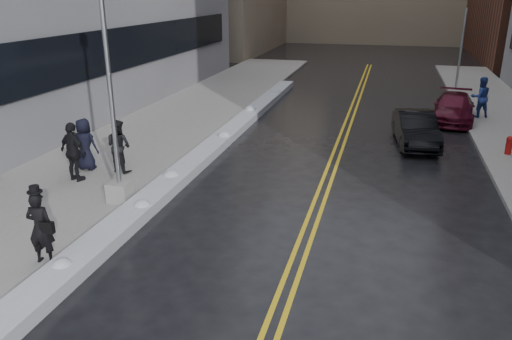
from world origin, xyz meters
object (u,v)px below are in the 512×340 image
Objects in this scene: fire_hydrant at (509,144)px; pedestrian_east at (480,97)px; lamppost at (114,125)px; pedestrian_fedora at (41,228)px; pedestrian_d at (74,152)px; car_black at (416,129)px; traffic_signal at (463,37)px; car_maroon at (454,108)px; pedestrian_b at (119,146)px; pedestrian_c at (85,144)px.

fire_hydrant is 0.36× the size of pedestrian_east.
lamppost is 18.69m from pedestrian_east.
pedestrian_east is (11.95, 17.94, 0.12)m from pedestrian_fedora.
pedestrian_east is (14.35, 13.05, 0.00)m from pedestrian_d.
pedestrian_east is at bearing -120.13° from pedestrian_d.
lamppost is at bearing -142.14° from car_black.
traffic_signal is 25.26m from pedestrian_d.
car_maroon is at bearing 105.02° from fire_hydrant.
pedestrian_b is (-13.62, -5.64, 0.53)m from fire_hydrant.
pedestrian_b is at bearing 119.25° from lamppost.
pedestrian_c reaches higher than pedestrian_fedora.
lamppost reaches higher than pedestrian_east.
pedestrian_east reaches higher than pedestrian_d.
pedestrian_d is (-14.60, -6.84, 0.60)m from fire_hydrant.
pedestrian_c is 0.40× the size of car_maroon.
pedestrian_fedora is 6.24m from pedestrian_b.
pedestrian_east is at bearing -124.47° from pedestrian_b.
pedestrian_d reaches higher than car_maroon.
car_black is at bearing 166.14° from fire_hydrant.
lamppost reaches higher than pedestrian_b.
pedestrian_d is at bearing 64.83° from pedestrian_b.
pedestrian_d is at bearing 23.45° from pedestrian_east.
pedestrian_c is at bearing -57.47° from pedestrian_d.
traffic_signal is at bearing 90.12° from car_maroon.
pedestrian_fedora reaches higher than car_maroon.
pedestrian_fedora is (-11.70, -25.72, -2.37)m from traffic_signal.
pedestrian_east is 1.48m from car_maroon.
car_maroon is (-1.25, -0.62, -0.48)m from pedestrian_east.
car_black reaches higher than fire_hydrant.
pedestrian_b is (-13.12, -19.64, -2.32)m from traffic_signal.
pedestrian_d is 19.40m from pedestrian_east.
pedestrian_b is 1.27m from pedestrian_c.
pedestrian_d reaches higher than car_black.
traffic_signal reaches higher than fire_hydrant.
car_black is at bearing -151.10° from pedestrian_c.
car_black is 5.13m from car_maroon.
car_black is at bearing -127.76° from pedestrian_d.
fire_hydrant is 0.40× the size of pedestrian_c.
car_maroon is (1.97, 4.73, -0.03)m from car_black.
car_black is at bearing -131.68° from pedestrian_fedora.
pedestrian_fedora is 5.44m from pedestrian_d.
traffic_signal is (11.80, 22.00, 0.87)m from lamppost.
lamppost is at bearing -146.96° from fire_hydrant.
traffic_signal is at bearing -127.24° from pedestrian_c.
pedestrian_c is at bearing 20.43° from pedestrian_east.
lamppost is 1.27× the size of traffic_signal.
car_black is at bearing 40.14° from pedestrian_east.
pedestrian_fedora is at bearing 117.13° from pedestrian_b.
car_maroon is (13.39, 11.35, -0.40)m from pedestrian_c.
car_maroon is (10.70, 17.31, -0.36)m from pedestrian_fedora.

